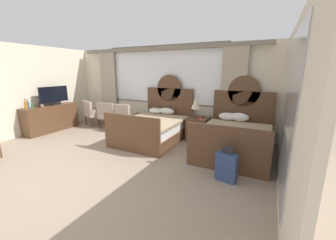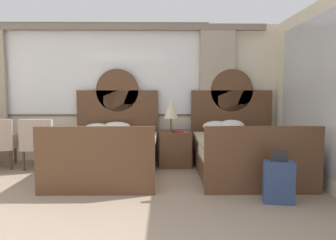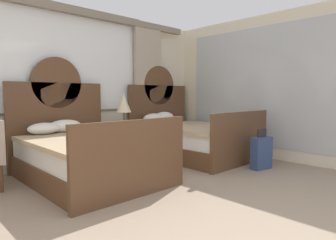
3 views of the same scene
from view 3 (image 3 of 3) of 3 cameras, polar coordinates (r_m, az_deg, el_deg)
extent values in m
cube|color=beige|center=(5.24, -24.10, 6.04)|extent=(6.87, 0.07, 2.70)
cube|color=#646054|center=(5.23, -24.12, 11.11)|extent=(4.14, 0.02, 1.84)
cube|color=white|center=(5.23, -24.10, 11.12)|extent=(4.06, 0.02, 1.76)
cube|color=tan|center=(6.24, -3.87, 5.77)|extent=(0.68, 0.08, 2.60)
cube|color=gray|center=(5.30, -24.10, 19.94)|extent=(6.32, 0.10, 0.12)
cube|color=beige|center=(5.83, 20.37, 6.02)|extent=(0.07, 4.67, 2.70)
cube|color=#B2B7BC|center=(5.93, 17.57, 6.07)|extent=(0.01, 3.27, 2.27)
cube|color=brown|center=(4.40, -14.83, -9.19)|extent=(1.51, 2.01, 0.30)
cube|color=white|center=(4.34, -14.91, -5.65)|extent=(1.45, 1.91, 0.25)
cube|color=tan|center=(4.25, -14.44, -3.73)|extent=(1.55, 1.81, 0.06)
cube|color=brown|center=(5.22, -20.43, -0.95)|extent=(1.59, 0.06, 1.40)
cylinder|color=brown|center=(5.20, -20.67, 6.76)|extent=(0.83, 0.06, 0.83)
cube|color=brown|center=(3.48, -6.65, -7.56)|extent=(1.59, 0.06, 0.92)
ellipsoid|color=white|center=(4.84, -22.82, -1.52)|extent=(0.47, 0.32, 0.17)
ellipsoid|color=white|center=(5.02, -19.25, -1.05)|extent=(0.53, 0.24, 0.20)
cube|color=brown|center=(5.79, 5.08, -5.62)|extent=(1.51, 2.01, 0.30)
cube|color=white|center=(5.74, 5.10, -2.91)|extent=(1.45, 1.91, 0.25)
cube|color=tan|center=(5.67, 5.72, -1.43)|extent=(1.55, 1.81, 0.06)
cube|color=brown|center=(6.44, -1.80, 0.43)|extent=(1.59, 0.06, 1.40)
cylinder|color=brown|center=(6.42, -1.82, 6.69)|extent=(0.83, 0.06, 0.83)
cube|color=brown|center=(5.12, 13.84, -3.61)|extent=(1.59, 0.06, 0.92)
ellipsoid|color=white|center=(6.05, -2.79, 0.28)|extent=(0.51, 0.29, 0.21)
ellipsoid|color=white|center=(6.25, -0.75, 0.53)|extent=(0.49, 0.27, 0.23)
cube|color=brown|center=(5.48, -7.81, -4.40)|extent=(0.58, 0.58, 0.65)
sphere|color=tan|center=(5.22, -5.89, -3.27)|extent=(0.02, 0.02, 0.02)
cylinder|color=brown|center=(5.38, -8.48, -0.99)|extent=(0.14, 0.14, 0.02)
cylinder|color=brown|center=(5.37, -8.50, 0.30)|extent=(0.03, 0.03, 0.22)
cone|color=beige|center=(5.35, -8.54, 3.32)|extent=(0.27, 0.27, 0.34)
cube|color=maroon|center=(5.38, -6.61, -0.92)|extent=(0.18, 0.26, 0.03)
cylinder|color=brown|center=(4.26, -29.45, -9.81)|extent=(0.04, 0.04, 0.35)
cube|color=navy|center=(5.06, 17.55, -6.08)|extent=(0.39, 0.22, 0.53)
cube|color=#232326|center=(5.01, 17.65, -2.38)|extent=(0.20, 0.05, 0.13)
cylinder|color=black|center=(5.00, 16.40, -8.98)|extent=(0.05, 0.03, 0.05)
cylinder|color=black|center=(5.22, 18.50, -8.43)|extent=(0.05, 0.03, 0.05)
camera|label=1|loc=(5.12, 59.71, 10.59)|focal=22.06mm
camera|label=2|loc=(3.27, 71.77, 4.30)|focal=33.59mm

